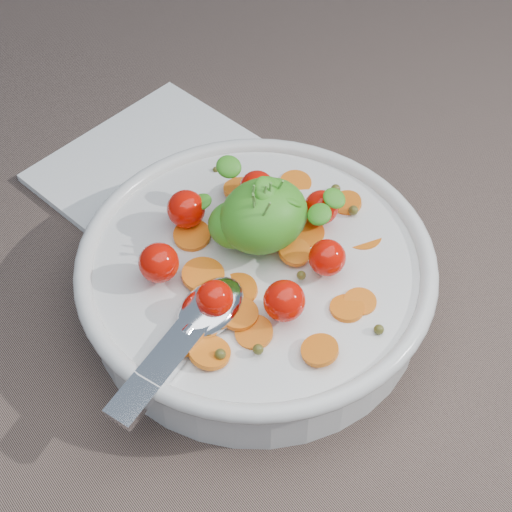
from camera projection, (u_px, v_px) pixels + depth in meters
ground at (242, 337)px, 0.56m from camera, size 6.00×6.00×0.00m
bowl at (256, 275)px, 0.56m from camera, size 0.27×0.25×0.11m
napkin at (156, 168)px, 0.67m from camera, size 0.20×0.18×0.01m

